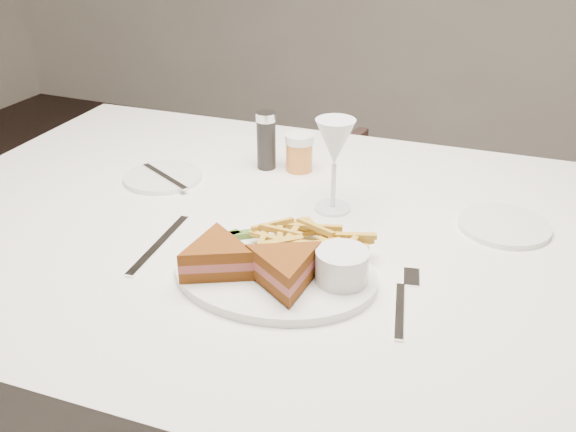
{
  "coord_description": "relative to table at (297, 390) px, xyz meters",
  "views": [
    {
      "loc": [
        0.7,
        -0.81,
        1.3
      ],
      "look_at": [
        0.34,
        0.06,
        0.8
      ],
      "focal_mm": 40.0,
      "sensor_mm": 36.0,
      "label": 1
    }
  ],
  "objects": [
    {
      "name": "table",
      "position": [
        0.0,
        0.0,
        0.0
      ],
      "size": [
        1.52,
        1.05,
        0.75
      ],
      "primitive_type": "cube",
      "rotation": [
        0.0,
        0.0,
        0.04
      ],
      "color": "white",
      "rests_on": "ground"
    },
    {
      "name": "chair_far",
      "position": [
        0.03,
        0.83,
        -0.07
      ],
      "size": [
        0.65,
        0.61,
        0.61
      ],
      "primitive_type": "imported",
      "rotation": [
        0.0,
        0.0,
        3.03
      ],
      "color": "#4A332D",
      "rests_on": "ground"
    },
    {
      "name": "table_setting",
      "position": [
        0.02,
        -0.07,
        0.41
      ],
      "size": [
        0.83,
        0.61,
        0.18
      ],
      "color": "white",
      "rests_on": "table"
    }
  ]
}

